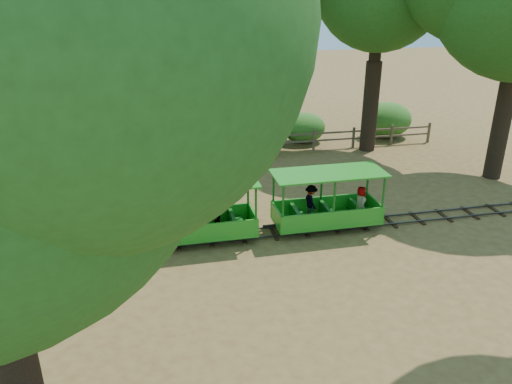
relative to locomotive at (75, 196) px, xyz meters
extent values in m
plane|color=olive|center=(6.80, -0.08, -1.80)|extent=(90.00, 90.00, 0.00)
cube|color=#3F3D3A|center=(6.80, -0.38, -1.72)|extent=(22.00, 0.05, 0.05)
cube|color=#3F3D3A|center=(6.80, 0.22, -1.72)|extent=(22.00, 0.05, 0.05)
cube|color=#382314|center=(6.80, -0.08, -1.77)|extent=(0.12, 1.00, 0.05)
cube|color=#382314|center=(1.80, -0.08, -1.77)|extent=(0.12, 1.00, 0.05)
cube|color=#382314|center=(11.80, -0.08, -1.77)|extent=(0.12, 1.00, 0.05)
cube|color=black|center=(0.20, -0.08, -1.50)|extent=(2.41, 0.77, 0.20)
cylinder|color=black|center=(-0.18, -0.08, -1.10)|extent=(1.53, 0.61, 0.61)
cylinder|color=black|center=(-0.79, -0.08, -0.55)|extent=(0.18, 0.18, 0.48)
sphere|color=gold|center=(-0.13, -0.08, -0.77)|extent=(0.28, 0.28, 0.28)
cylinder|color=gold|center=(-0.40, -0.08, -0.74)|extent=(0.11, 0.11, 0.11)
cube|color=black|center=(0.91, -0.08, -1.10)|extent=(0.99, 0.77, 0.60)
cube|color=black|center=(0.91, -0.08, -0.78)|extent=(1.04, 0.83, 0.04)
cone|color=black|center=(-1.12, -0.08, -1.52)|extent=(0.49, 0.70, 0.70)
cylinder|color=gold|center=(-0.98, -0.08, -0.99)|extent=(0.11, 0.15, 0.15)
cylinder|color=maroon|center=(-0.62, -0.47, -1.50)|extent=(0.39, 0.07, 0.39)
cylinder|color=maroon|center=(-0.62, 0.32, -1.50)|extent=(0.39, 0.07, 0.39)
cylinder|color=maroon|center=(0.09, -0.47, -1.50)|extent=(0.39, 0.07, 0.39)
cylinder|color=maroon|center=(0.09, 0.32, -1.50)|extent=(0.39, 0.07, 0.39)
cylinder|color=maroon|center=(0.80, -0.47, -1.50)|extent=(0.39, 0.07, 0.39)
cylinder|color=maroon|center=(0.80, 0.32, -1.50)|extent=(0.39, 0.07, 0.39)
sphere|color=white|center=(-0.68, -0.03, 0.08)|extent=(0.99, 0.99, 0.99)
sphere|color=white|center=(-0.24, 0.02, 0.46)|extent=(1.31, 1.31, 1.31)
sphere|color=white|center=(0.53, 0.07, 0.79)|extent=(1.10, 1.10, 1.10)
imported|color=silver|center=(0.83, 0.04, 0.10)|extent=(0.53, 0.69, 1.72)
cube|color=#258F1F|center=(3.49, -0.08, -1.48)|extent=(3.39, 1.29, 0.10)
cube|color=#155F17|center=(3.49, -0.08, -1.60)|extent=(3.05, 0.50, 0.14)
cube|color=#258F1F|center=(3.49, -0.68, -1.18)|extent=(3.39, 0.06, 0.50)
cube|color=#258F1F|center=(3.49, 0.53, -1.18)|extent=(3.39, 0.06, 0.50)
cube|color=#258F1F|center=(3.49, -0.08, 0.11)|extent=(3.53, 1.44, 0.05)
cylinder|color=#155F17|center=(1.87, -0.66, -0.68)|extent=(0.07, 0.07, 1.59)
cylinder|color=#155F17|center=(1.87, 0.51, -0.68)|extent=(0.07, 0.07, 1.59)
cylinder|color=#155F17|center=(5.10, -0.66, -0.68)|extent=(0.07, 0.07, 1.59)
cylinder|color=#155F17|center=(5.10, 0.51, -0.68)|extent=(0.07, 0.07, 1.59)
cube|color=#155F17|center=(2.47, -0.08, -1.23)|extent=(0.12, 1.10, 0.40)
cube|color=#155F17|center=(3.49, -0.08, -1.23)|extent=(0.12, 1.10, 0.40)
cube|color=#155F17|center=(4.50, -0.08, -1.23)|extent=(0.12, 1.10, 0.40)
cylinder|color=black|center=(2.40, -0.42, -1.56)|extent=(0.28, 0.06, 0.28)
cylinder|color=black|center=(2.40, 0.26, -1.56)|extent=(0.28, 0.06, 0.28)
cylinder|color=black|center=(4.57, -0.42, -1.56)|extent=(0.28, 0.06, 0.28)
cylinder|color=black|center=(4.57, 0.26, -1.56)|extent=(0.28, 0.06, 0.28)
imported|color=gray|center=(2.84, -0.32, -0.79)|extent=(0.63, 0.73, 1.27)
imported|color=gray|center=(4.08, 0.28, -0.84)|extent=(0.50, 0.75, 1.18)
cube|color=#258F1F|center=(7.54, -0.08, -1.48)|extent=(3.39, 1.29, 0.10)
cube|color=#155F17|center=(7.54, -0.08, -1.60)|extent=(3.05, 0.50, 0.14)
cube|color=#258F1F|center=(7.54, -0.68, -1.18)|extent=(3.39, 0.06, 0.50)
cube|color=#258F1F|center=(7.54, 0.53, -1.18)|extent=(3.39, 0.06, 0.50)
cube|color=#258F1F|center=(7.54, -0.08, 0.11)|extent=(3.53, 1.44, 0.05)
cylinder|color=#155F17|center=(5.93, -0.66, -0.68)|extent=(0.07, 0.07, 1.59)
cylinder|color=#155F17|center=(5.93, 0.51, -0.68)|extent=(0.07, 0.07, 1.59)
cylinder|color=#155F17|center=(9.16, -0.66, -0.68)|extent=(0.07, 0.07, 1.59)
cylinder|color=#155F17|center=(9.16, 0.51, -0.68)|extent=(0.07, 0.07, 1.59)
cube|color=#155F17|center=(6.53, -0.08, -1.23)|extent=(0.12, 1.10, 0.40)
cube|color=#155F17|center=(7.54, -0.08, -1.23)|extent=(0.12, 1.10, 0.40)
cube|color=#155F17|center=(8.56, -0.08, -1.23)|extent=(0.12, 1.10, 0.40)
cylinder|color=black|center=(6.46, -0.42, -1.56)|extent=(0.28, 0.06, 0.28)
cylinder|color=black|center=(6.46, 0.26, -1.56)|extent=(0.28, 0.06, 0.28)
cylinder|color=black|center=(8.63, -0.42, -1.56)|extent=(0.28, 0.06, 0.28)
cylinder|color=black|center=(8.63, 0.26, -1.56)|extent=(0.28, 0.06, 0.28)
imported|color=gray|center=(7.07, 0.11, -0.88)|extent=(0.46, 0.74, 1.10)
imported|color=gray|center=(8.60, -0.26, -0.89)|extent=(0.44, 0.58, 1.07)
cylinder|color=#2D2116|center=(-1.70, 5.92, 0.07)|extent=(0.70, 0.70, 3.73)
cylinder|color=#2D2116|center=(-1.70, 5.92, 3.00)|extent=(0.52, 0.53, 2.13)
cylinder|color=#2D2116|center=(4.80, 9.42, 0.30)|extent=(0.66, 0.66, 4.20)
cylinder|color=#2D2116|center=(4.80, 9.42, 3.60)|extent=(0.50, 0.50, 2.40)
cylinder|color=#2D2116|center=(12.30, 7.42, 0.27)|extent=(0.72, 0.72, 4.13)
cylinder|color=#2D2116|center=(12.30, 7.42, 3.52)|extent=(0.54, 0.54, 2.36)
cylinder|color=#2D2116|center=(15.80, 2.92, 0.17)|extent=(0.68, 0.68, 3.93)
cylinder|color=#2D2116|center=(-0.20, -6.58, -0.21)|extent=(0.64, 0.64, 3.18)
sphere|color=#225019|center=(1.58, -7.64, 5.15)|extent=(5.33, 5.33, 5.33)
cube|color=brown|center=(-2.20, 7.92, -1.30)|extent=(0.10, 0.10, 1.00)
cube|color=brown|center=(-0.20, 7.92, -1.30)|extent=(0.10, 0.10, 1.00)
cube|color=brown|center=(1.80, 7.92, -1.30)|extent=(0.10, 0.10, 1.00)
cube|color=brown|center=(3.80, 7.92, -1.30)|extent=(0.10, 0.10, 1.00)
cube|color=brown|center=(5.80, 7.92, -1.30)|extent=(0.10, 0.10, 1.00)
cube|color=brown|center=(7.80, 7.92, -1.30)|extent=(0.10, 0.10, 1.00)
cube|color=brown|center=(9.80, 7.92, -1.30)|extent=(0.10, 0.10, 1.00)
cube|color=brown|center=(11.80, 7.92, -1.30)|extent=(0.10, 0.10, 1.00)
cube|color=brown|center=(13.80, 7.92, -1.30)|extent=(0.10, 0.10, 1.00)
cube|color=brown|center=(15.80, 7.92, -1.30)|extent=(0.10, 0.10, 1.00)
cube|color=brown|center=(6.80, 7.92, -1.00)|extent=(18.00, 0.06, 0.08)
cube|color=brown|center=(6.80, 7.92, -1.35)|extent=(18.00, 0.06, 0.08)
ellipsoid|color=#2D6B1E|center=(3.01, 9.22, -1.10)|extent=(2.01, 1.54, 1.39)
ellipsoid|color=#2D6B1E|center=(7.66, 9.22, -0.93)|extent=(2.52, 1.94, 1.74)
ellipsoid|color=#2D6B1E|center=(9.70, 9.22, -1.05)|extent=(2.15, 1.65, 1.49)
ellipsoid|color=#2D6B1E|center=(14.12, 9.22, -0.90)|extent=(2.60, 2.00, 1.80)
camera|label=1|loc=(2.24, -13.73, 5.52)|focal=35.00mm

